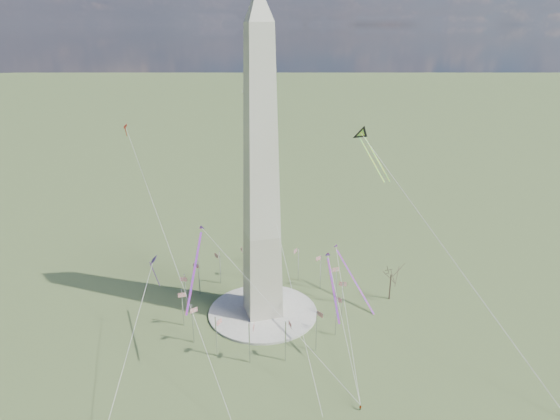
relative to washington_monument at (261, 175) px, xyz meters
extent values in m
plane|color=#485F2F|center=(0.00, 0.00, -47.95)|extent=(2000.00, 2000.00, 0.00)
cylinder|color=beige|center=(0.00, 0.00, -47.55)|extent=(36.00, 36.00, 0.80)
pyramid|color=silver|center=(0.00, 0.00, 47.85)|extent=(9.90, 9.90, 10.00)
cylinder|color=silver|center=(26.00, 0.00, -41.45)|extent=(0.36, 0.36, 13.00)
cube|color=red|center=(26.00, 1.30, -36.15)|extent=(2.40, 0.08, 1.50)
cylinder|color=silver|center=(24.02, 9.95, -41.45)|extent=(0.36, 0.36, 13.00)
cube|color=red|center=(23.52, 11.15, -36.15)|extent=(2.25, 0.99, 1.50)
cylinder|color=silver|center=(18.38, 18.38, -41.45)|extent=(0.36, 0.36, 13.00)
cube|color=red|center=(17.47, 19.30, -36.15)|extent=(1.75, 1.75, 1.50)
cylinder|color=silver|center=(9.95, 24.02, -41.45)|extent=(0.36, 0.36, 13.00)
cube|color=red|center=(8.75, 24.52, -36.15)|extent=(0.99, 2.25, 1.50)
cylinder|color=silver|center=(0.00, 26.00, -41.45)|extent=(0.36, 0.36, 13.00)
cube|color=red|center=(-1.30, 26.00, -36.15)|extent=(0.08, 2.40, 1.50)
cylinder|color=silver|center=(-9.95, 24.02, -41.45)|extent=(0.36, 0.36, 13.00)
cube|color=red|center=(-11.15, 23.52, -36.15)|extent=(0.99, 2.25, 1.50)
cylinder|color=silver|center=(-18.38, 18.38, -41.45)|extent=(0.36, 0.36, 13.00)
cube|color=red|center=(-19.30, 17.47, -36.15)|extent=(1.75, 1.75, 1.50)
cylinder|color=silver|center=(-24.02, 9.95, -41.45)|extent=(0.36, 0.36, 13.00)
cube|color=red|center=(-24.52, 8.75, -36.15)|extent=(2.25, 0.99, 1.50)
cylinder|color=silver|center=(-26.00, 0.00, -41.45)|extent=(0.36, 0.36, 13.00)
cube|color=red|center=(-26.00, -1.30, -36.15)|extent=(2.40, 0.08, 1.50)
cylinder|color=silver|center=(-24.02, -9.95, -41.45)|extent=(0.36, 0.36, 13.00)
cube|color=red|center=(-23.52, -11.15, -36.15)|extent=(2.25, 0.99, 1.50)
cylinder|color=silver|center=(-18.38, -18.38, -41.45)|extent=(0.36, 0.36, 13.00)
cube|color=red|center=(-17.47, -19.30, -36.15)|extent=(1.75, 1.75, 1.50)
cylinder|color=silver|center=(-9.95, -24.02, -41.45)|extent=(0.36, 0.36, 13.00)
cube|color=red|center=(-8.75, -24.52, -36.15)|extent=(0.99, 2.25, 1.50)
cylinder|color=silver|center=(0.00, -26.00, -41.45)|extent=(0.36, 0.36, 13.00)
cube|color=red|center=(1.30, -26.00, -36.15)|extent=(0.08, 2.40, 1.50)
cylinder|color=silver|center=(9.95, -24.02, -41.45)|extent=(0.36, 0.36, 13.00)
cube|color=red|center=(11.15, -23.52, -36.15)|extent=(0.99, 2.25, 1.50)
cylinder|color=silver|center=(18.38, -18.38, -41.45)|extent=(0.36, 0.36, 13.00)
cube|color=red|center=(19.30, -17.47, -36.15)|extent=(1.75, 1.75, 1.50)
cylinder|color=silver|center=(24.02, -9.95, -41.45)|extent=(0.36, 0.36, 13.00)
cube|color=red|center=(24.52, -8.75, -36.15)|extent=(2.25, 0.99, 1.50)
cylinder|color=#49342C|center=(44.77, -3.41, -43.20)|extent=(0.44, 0.44, 9.51)
imported|color=gray|center=(12.27, -49.91, -47.21)|extent=(0.92, 0.52, 1.49)
cube|color=yellow|center=(42.08, 7.59, -0.03)|extent=(2.40, 16.25, 11.44)
cube|color=yellow|center=(40.01, 7.34, -0.03)|extent=(2.40, 16.25, 11.44)
cube|color=#3F1B7C|center=(-33.45, 0.28, -23.96)|extent=(2.52, 3.70, 2.81)
cube|color=#E1234F|center=(-33.45, 0.28, -28.61)|extent=(2.51, 2.89, 9.72)
cube|color=#E1234F|center=(16.00, -21.10, -30.11)|extent=(3.82, 18.10, 11.46)
cube|color=#E1234F|center=(-22.85, -12.91, -22.65)|extent=(8.18, 21.65, 14.26)
cube|color=#E1234F|center=(32.86, 0.01, -40.89)|extent=(5.35, 22.60, 14.39)
cube|color=red|center=(-38.06, 38.31, 9.58)|extent=(1.26, 1.76, 1.62)
cube|color=red|center=(-38.06, 38.31, 7.81)|extent=(0.56, 1.41, 3.70)
cube|color=silver|center=(4.57, 42.37, 19.84)|extent=(1.61, 2.31, 1.76)
cube|color=silver|center=(4.57, 42.37, 17.92)|extent=(1.22, 1.27, 4.03)
camera|label=1|loc=(-34.56, -139.43, 42.12)|focal=32.00mm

